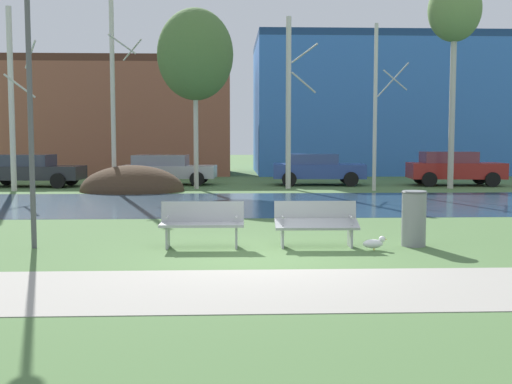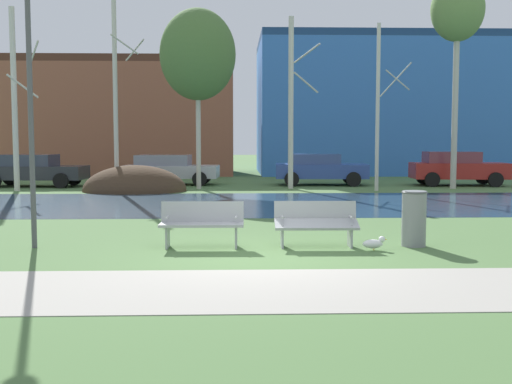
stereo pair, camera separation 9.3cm
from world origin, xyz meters
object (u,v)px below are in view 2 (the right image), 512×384
object	(u,v)px
parked_wagon_fourth_red	(457,168)
trash_bin	(414,218)
streetlamp	(29,69)
parked_van_nearest_dark	(32,169)
parked_sedan_second_silver	(169,169)
seagull	(374,243)
parked_hatch_third_blue	(320,168)
bench_left	(202,223)
bench_right	(316,222)

from	to	relation	value
parked_wagon_fourth_red	trash_bin	bearing A→B (deg)	-112.02
streetlamp	parked_van_nearest_dark	size ratio (longest dim) A/B	1.12
parked_wagon_fourth_red	parked_sedan_second_silver	bearing A→B (deg)	175.71
seagull	streetlamp	size ratio (longest dim) A/B	0.09
streetlamp	parked_hatch_third_blue	bearing A→B (deg)	64.75
bench_left	parked_hatch_third_blue	size ratio (longest dim) A/B	0.39
parked_sedan_second_silver	parked_wagon_fourth_red	distance (m)	12.83
bench_right	seagull	xyz separation A→B (m)	(1.04, -0.44, -0.34)
seagull	parked_hatch_third_blue	world-z (taller)	parked_hatch_third_blue
bench_right	parked_van_nearest_dark	xyz separation A→B (m)	(-10.33, 15.75, 0.27)
bench_right	parked_wagon_fourth_red	distance (m)	17.78
streetlamp	parked_sedan_second_silver	xyz separation A→B (m)	(0.88, 16.63, -2.66)
parked_wagon_fourth_red	bench_right	bearing A→B (deg)	-117.73
trash_bin	seagull	world-z (taller)	trash_bin
seagull	parked_sedan_second_silver	bearing A→B (deg)	108.00
bench_left	seagull	bearing A→B (deg)	-7.77
bench_left	trash_bin	xyz separation A→B (m)	(4.11, 0.00, 0.08)
parked_hatch_third_blue	parked_wagon_fourth_red	size ratio (longest dim) A/B	1.00
streetlamp	parked_wagon_fourth_red	size ratio (longest dim) A/B	1.20
parked_wagon_fourth_red	parked_hatch_third_blue	bearing A→B (deg)	174.98
trash_bin	parked_sedan_second_silver	size ratio (longest dim) A/B	0.25
parked_van_nearest_dark	parked_wagon_fourth_red	distance (m)	18.60
parked_van_nearest_dark	parked_sedan_second_silver	bearing A→B (deg)	9.24
bench_right	parked_hatch_third_blue	world-z (taller)	parked_hatch_third_blue
parked_hatch_third_blue	bench_right	bearing A→B (deg)	-97.83
streetlamp	parked_sedan_second_silver	world-z (taller)	streetlamp
bench_left	bench_right	world-z (taller)	same
streetlamp	parked_wagon_fourth_red	world-z (taller)	streetlamp
trash_bin	parked_sedan_second_silver	bearing A→B (deg)	111.09
seagull	streetlamp	bearing A→B (deg)	175.58
bench_left	streetlamp	world-z (taller)	streetlamp
seagull	parked_van_nearest_dark	bearing A→B (deg)	125.09
parked_hatch_third_blue	parked_van_nearest_dark	bearing A→B (deg)	-177.65
trash_bin	parked_wagon_fourth_red	size ratio (longest dim) A/B	0.26
bench_right	parked_sedan_second_silver	distance (m)	17.30
parked_sedan_second_silver	trash_bin	bearing A→B (deg)	-68.91
trash_bin	streetlamp	distance (m)	7.84
bench_left	trash_bin	world-z (taller)	trash_bin
streetlamp	parked_wagon_fourth_red	xyz separation A→B (m)	(13.67, 15.67, -2.59)
seagull	parked_sedan_second_silver	xyz separation A→B (m)	(-5.57, 17.13, 0.59)
bench_left	parked_wagon_fourth_red	world-z (taller)	parked_wagon_fourth_red
parked_hatch_third_blue	parked_wagon_fourth_red	xyz separation A→B (m)	(6.03, -0.53, 0.04)
bench_left	parked_van_nearest_dark	size ratio (longest dim) A/B	0.36
parked_van_nearest_dark	parked_wagon_fourth_red	bearing A→B (deg)	-0.05
seagull	parked_wagon_fourth_red	world-z (taller)	parked_wagon_fourth_red
seagull	parked_sedan_second_silver	world-z (taller)	parked_sedan_second_silver
bench_left	bench_right	distance (m)	2.20
trash_bin	parked_van_nearest_dark	bearing A→B (deg)	127.87
seagull	parked_wagon_fourth_red	size ratio (longest dim) A/B	0.11
parked_hatch_third_blue	bench_left	bearing A→B (deg)	-105.25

